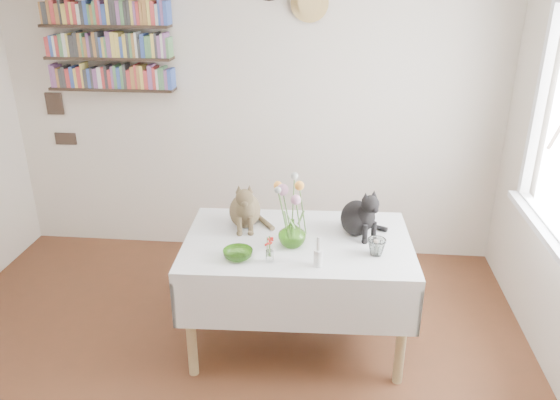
# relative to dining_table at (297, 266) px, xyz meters

# --- Properties ---
(room) EXTENTS (4.08, 4.58, 2.58)m
(room) POSITION_rel_dining_table_xyz_m (-0.47, -0.96, 0.69)
(room) COLOR #5C311A
(room) RESTS_ON ground
(dining_table) EXTENTS (1.43, 0.95, 0.74)m
(dining_table) POSITION_rel_dining_table_xyz_m (0.00, 0.00, 0.00)
(dining_table) COLOR white
(dining_table) RESTS_ON room
(tabby_cat) EXTENTS (0.26, 0.31, 0.33)m
(tabby_cat) POSITION_rel_dining_table_xyz_m (-0.35, 0.17, 0.35)
(tabby_cat) COLOR brown
(tabby_cat) RESTS_ON dining_table
(black_cat) EXTENTS (0.34, 0.35, 0.33)m
(black_cat) POSITION_rel_dining_table_xyz_m (0.36, 0.13, 0.35)
(black_cat) COLOR black
(black_cat) RESTS_ON dining_table
(flower_vase) EXTENTS (0.21, 0.21, 0.17)m
(flower_vase) POSITION_rel_dining_table_xyz_m (-0.03, -0.08, 0.27)
(flower_vase) COLOR #7AC144
(flower_vase) RESTS_ON dining_table
(green_bowl) EXTENTS (0.21, 0.21, 0.05)m
(green_bowl) POSITION_rel_dining_table_xyz_m (-0.33, -0.27, 0.21)
(green_bowl) COLOR #7AC144
(green_bowl) RESTS_ON dining_table
(drinking_glass) EXTENTS (0.14, 0.14, 0.10)m
(drinking_glass) POSITION_rel_dining_table_xyz_m (0.47, -0.14, 0.23)
(drinking_glass) COLOR white
(drinking_glass) RESTS_ON dining_table
(candlestick) EXTENTS (0.05, 0.05, 0.18)m
(candlestick) POSITION_rel_dining_table_xyz_m (0.13, -0.31, 0.24)
(candlestick) COLOR white
(candlestick) RESTS_ON dining_table
(berry_jar) EXTENTS (0.04, 0.04, 0.18)m
(berry_jar) POSITION_rel_dining_table_xyz_m (-0.14, -0.28, 0.26)
(berry_jar) COLOR white
(berry_jar) RESTS_ON dining_table
(porcelain_figurine) EXTENTS (0.05, 0.05, 0.09)m
(porcelain_figurine) POSITION_rel_dining_table_xyz_m (0.46, -0.13, 0.22)
(porcelain_figurine) COLOR white
(porcelain_figurine) RESTS_ON dining_table
(flower_bouquet) EXTENTS (0.17, 0.12, 0.39)m
(flower_bouquet) POSITION_rel_dining_table_xyz_m (-0.03, -0.07, 0.53)
(flower_bouquet) COLOR #4C7233
(flower_bouquet) RESTS_ON flower_vase
(bookshelf_unit) EXTENTS (1.00, 0.16, 0.91)m
(bookshelf_unit) POSITION_rel_dining_table_xyz_m (-1.57, 1.20, 1.28)
(bookshelf_unit) COLOR #2F2117
(bookshelf_unit) RESTS_ON room
(wall_art_plaques) EXTENTS (0.21, 0.02, 0.44)m
(wall_art_plaques) POSITION_rel_dining_table_xyz_m (-2.10, 1.27, 0.56)
(wall_art_plaques) COLOR #38281E
(wall_art_plaques) RESTS_ON room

